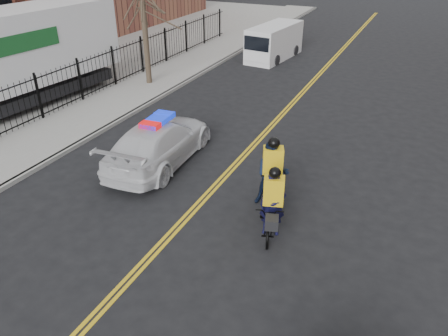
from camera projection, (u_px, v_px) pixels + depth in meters
ground at (180, 225)px, 12.12m from camera, size 120.00×120.00×0.00m
center_line_left at (273, 122)px, 18.50m from camera, size 0.10×60.00×0.01m
center_line_right at (276, 123)px, 18.44m from camera, size 0.10×60.00×0.01m
sidewalk at (128, 96)px, 21.21m from camera, size 3.00×60.00×0.15m
curb at (154, 100)px, 20.65m from camera, size 0.20×60.00×0.15m
iron_fence at (101, 73)px, 21.31m from camera, size 0.12×28.00×2.00m
street_tree at (144, 15)px, 21.16m from camera, size 3.20×3.20×4.80m
police_cruiser at (159, 142)px, 15.04m from camera, size 2.42×5.29×1.66m
cargo_van at (273, 43)px, 27.03m from camera, size 2.29×5.01×2.03m
cyclist_near at (272, 211)px, 11.48m from camera, size 1.28×2.15×2.00m
cyclist_far at (272, 179)px, 12.64m from camera, size 1.35×2.22×2.17m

